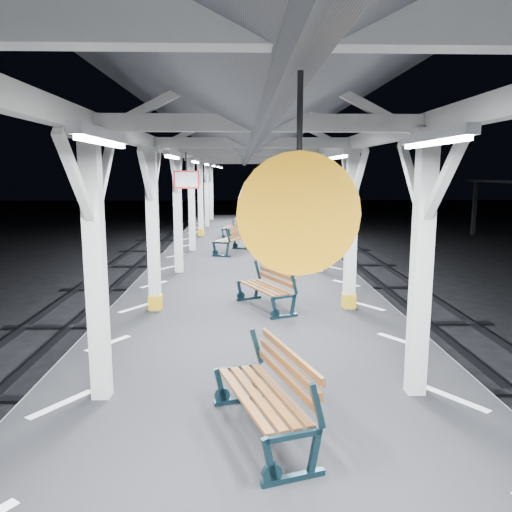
{
  "coord_description": "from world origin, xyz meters",
  "views": [
    {
      "loc": [
        -0.23,
        -8.0,
        3.82
      ],
      "look_at": [
        0.06,
        1.57,
        2.2
      ],
      "focal_mm": 35.0,
      "sensor_mm": 36.0,
      "label": 1
    }
  ],
  "objects_px": {
    "bench_near": "(271,391)",
    "bench_extra": "(233,226)",
    "bench_far": "(234,238)",
    "bench_mid": "(269,286)"
  },
  "relations": [
    {
      "from": "bench_near",
      "to": "bench_mid",
      "type": "xyz_separation_m",
      "value": [
        0.27,
        5.12,
        -0.03
      ]
    },
    {
      "from": "bench_near",
      "to": "bench_extra",
      "type": "bearing_deg",
      "value": 74.72
    },
    {
      "from": "bench_near",
      "to": "bench_extra",
      "type": "relative_size",
      "value": 1.07
    },
    {
      "from": "bench_near",
      "to": "bench_mid",
      "type": "bearing_deg",
      "value": 69.39
    },
    {
      "from": "bench_near",
      "to": "bench_far",
      "type": "height_order",
      "value": "bench_far"
    },
    {
      "from": "bench_near",
      "to": "bench_extra",
      "type": "height_order",
      "value": "bench_near"
    },
    {
      "from": "bench_extra",
      "to": "bench_far",
      "type": "bearing_deg",
      "value": -81.77
    },
    {
      "from": "bench_far",
      "to": "bench_mid",
      "type": "bearing_deg",
      "value": -61.9
    },
    {
      "from": "bench_far",
      "to": "bench_near",
      "type": "bearing_deg",
      "value": -65.89
    },
    {
      "from": "bench_mid",
      "to": "bench_extra",
      "type": "relative_size",
      "value": 1.0
    }
  ]
}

